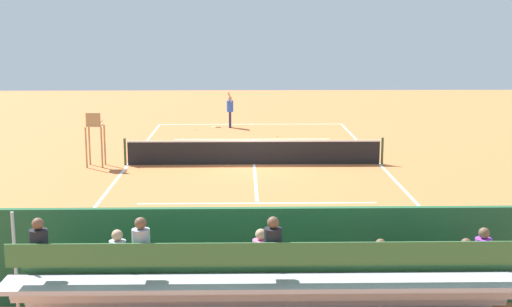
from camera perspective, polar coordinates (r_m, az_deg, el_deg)
ground_plane at (r=28.16m, az=-0.16°, el=-0.89°), size 60.00×60.00×0.00m
court_line_markings at (r=28.19m, az=-0.16°, el=-0.87°), size 10.10×22.20×0.01m
tennis_net at (r=28.06m, az=-0.16°, el=0.12°), size 10.30×0.10×1.07m
backdrop_wall at (r=14.36m, az=0.77°, el=-8.23°), size 18.00×0.16×2.00m
bleacher_stand at (r=13.09m, az=1.05°, el=-10.34°), size 9.06×2.40×2.48m
umpire_chair at (r=28.23m, az=-12.84°, el=1.59°), size 0.67×0.67×2.14m
courtside_bench at (r=15.32m, az=6.54°, el=-8.82°), size 1.80×0.40×0.93m
equipment_bag at (r=15.20m, az=-0.62°, el=-10.43°), size 0.90×0.36×0.36m
tennis_player at (r=37.71m, az=-2.11°, el=3.63°), size 0.36×0.53×1.93m
tennis_racket at (r=37.89m, az=-3.40°, el=2.12°), size 0.58×0.33×0.03m
tennis_ball_near at (r=37.10m, az=-4.91°, el=1.95°), size 0.07×0.07×0.07m
tennis_ball_far at (r=34.90m, az=1.72°, el=1.43°), size 0.07×0.07×0.07m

